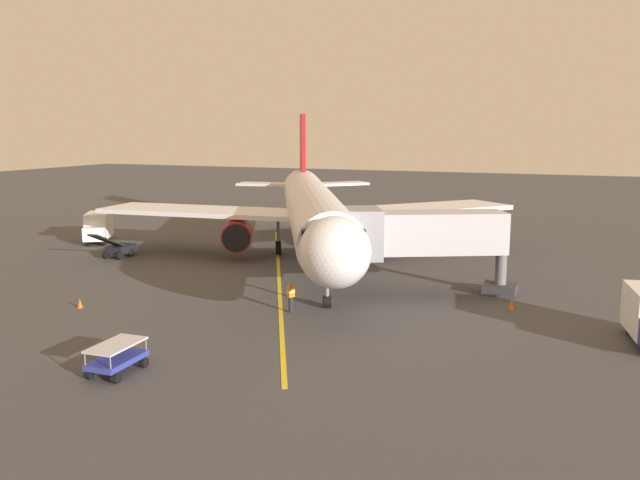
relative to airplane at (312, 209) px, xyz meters
The scene contains 11 objects.
ground_plane 4.09m from the airplane, 51.00° to the left, with size 220.00×220.00×0.00m, color #424244.
apron_lead_in_line 7.42m from the airplane, 91.14° to the left, with size 0.24×40.00×0.01m, color yellow.
airplane is the anchor object (origin of this frame).
jet_bridge 12.50m from the airplane, 141.76° to the left, with size 11.03×7.21×5.40m.
ground_crew_marshaller 15.10m from the airplane, 108.17° to the left, with size 0.40×0.47×1.71m.
ground_crew_wing_walker 9.82m from the airplane, 103.08° to the right, with size 0.47×0.45×1.71m.
belt_loader_near_nose 15.82m from the airplane, 17.32° to the left, with size 1.68×4.64×2.32m.
baggage_cart_portside 25.51m from the airplane, 93.93° to the left, with size 1.63×2.65×1.27m.
box_truck_rear_apron 21.25m from the airplane, ahead, with size 4.04×4.95×2.62m.
safety_cone_nose_left 18.54m from the airplane, 151.35° to the left, with size 0.32×0.32×0.55m, color #F2590F.
safety_cone_nose_right 19.41m from the airplane, 68.55° to the left, with size 0.32×0.32×0.55m, color #F2590F.
Camera 1 is at (-20.11, 45.88, 10.13)m, focal length 37.18 mm.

